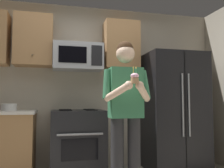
{
  "coord_description": "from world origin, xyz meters",
  "views": [
    {
      "loc": [
        -0.47,
        -2.2,
        1.06
      ],
      "look_at": [
        0.16,
        0.52,
        1.25
      ],
      "focal_mm": 38.89,
      "sensor_mm": 36.0,
      "label": 1
    }
  ],
  "objects_px": {
    "bowl_large_white": "(9,107)",
    "person": "(126,106)",
    "microwave": "(78,57)",
    "oven_range": "(78,142)",
    "refrigerator": "(174,111)",
    "cupcake": "(135,78)"
  },
  "relations": [
    {
      "from": "cupcake",
      "to": "person",
      "type": "bearing_deg",
      "value": 90.0
    },
    {
      "from": "microwave",
      "to": "refrigerator",
      "type": "distance_m",
      "value": 1.72
    },
    {
      "from": "oven_range",
      "to": "refrigerator",
      "type": "height_order",
      "value": "refrigerator"
    },
    {
      "from": "bowl_large_white",
      "to": "person",
      "type": "xyz_separation_m",
      "value": [
        1.42,
        -0.88,
        0.02
      ]
    },
    {
      "from": "oven_range",
      "to": "refrigerator",
      "type": "distance_m",
      "value": 1.56
    },
    {
      "from": "bowl_large_white",
      "to": "microwave",
      "type": "bearing_deg",
      "value": 5.44
    },
    {
      "from": "bowl_large_white",
      "to": "cupcake",
      "type": "xyz_separation_m",
      "value": [
        1.42,
        -1.21,
        0.32
      ]
    },
    {
      "from": "microwave",
      "to": "cupcake",
      "type": "relative_size",
      "value": 4.26
    },
    {
      "from": "bowl_large_white",
      "to": "person",
      "type": "distance_m",
      "value": 1.67
    },
    {
      "from": "oven_range",
      "to": "bowl_large_white",
      "type": "relative_size",
      "value": 4.41
    },
    {
      "from": "microwave",
      "to": "refrigerator",
      "type": "relative_size",
      "value": 0.41
    },
    {
      "from": "oven_range",
      "to": "bowl_large_white",
      "type": "height_order",
      "value": "bowl_large_white"
    },
    {
      "from": "bowl_large_white",
      "to": "cupcake",
      "type": "relative_size",
      "value": 1.22
    },
    {
      "from": "oven_range",
      "to": "microwave",
      "type": "distance_m",
      "value": 1.26
    },
    {
      "from": "microwave",
      "to": "person",
      "type": "height_order",
      "value": "microwave"
    },
    {
      "from": "oven_range",
      "to": "bowl_large_white",
      "type": "xyz_separation_m",
      "value": [
        -0.95,
        0.03,
        0.51
      ]
    },
    {
      "from": "bowl_large_white",
      "to": "cupcake",
      "type": "height_order",
      "value": "cupcake"
    },
    {
      "from": "oven_range",
      "to": "bowl_large_white",
      "type": "distance_m",
      "value": 1.07
    },
    {
      "from": "bowl_large_white",
      "to": "person",
      "type": "height_order",
      "value": "person"
    },
    {
      "from": "oven_range",
      "to": "cupcake",
      "type": "relative_size",
      "value": 5.36
    },
    {
      "from": "oven_range",
      "to": "refrigerator",
      "type": "xyz_separation_m",
      "value": [
        1.5,
        -0.04,
        0.44
      ]
    },
    {
      "from": "refrigerator",
      "to": "bowl_large_white",
      "type": "bearing_deg",
      "value": 178.4
    }
  ]
}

